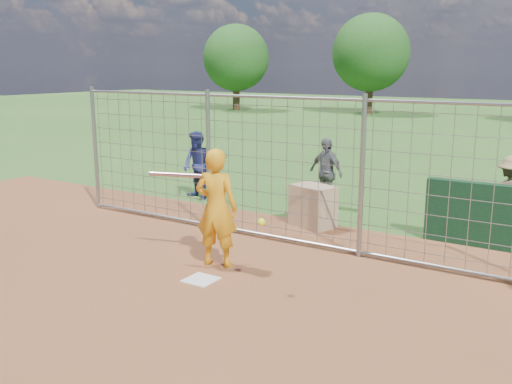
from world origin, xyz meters
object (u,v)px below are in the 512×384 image
Objects in this scene: bystander_c at (511,197)px; batter at (216,208)px; bystander_b at (326,173)px; equipment_bin at (313,206)px; bystander_a at (197,165)px.

batter is at bearing 54.37° from bystander_c.
equipment_bin is (0.49, -1.54, -0.36)m from bystander_b.
bystander_c is at bearing 38.14° from equipment_bin.
bystander_a is 3.41m from equipment_bin.
equipment_bin is (-3.28, -1.20, -0.34)m from bystander_c.
batter is 2.82m from equipment_bin.
bystander_a is 1.05× the size of bystander_c.
equipment_bin is at bearing -55.49° from bystander_b.
bystander_a is at bearing -173.59° from equipment_bin.
bystander_a is 2.96m from bystander_b.
bystander_a is at bearing -146.15° from bystander_b.
bystander_b is at bearing 125.55° from equipment_bin.
batter reaches higher than bystander_a.
batter is 4.62m from bystander_a.
equipment_bin is at bearing 3.78° from bystander_a.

